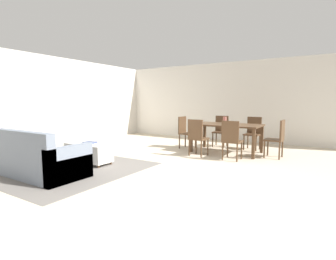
# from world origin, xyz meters

# --- Properties ---
(ground_plane) EXTENTS (10.80, 10.80, 0.00)m
(ground_plane) POSITION_xyz_m (0.00, 0.00, 0.00)
(ground_plane) COLOR beige
(wall_back) EXTENTS (9.00, 0.12, 2.70)m
(wall_back) POSITION_xyz_m (0.00, 5.00, 1.35)
(wall_back) COLOR silver
(wall_back) RESTS_ON ground_plane
(wall_left) EXTENTS (0.12, 11.00, 2.70)m
(wall_left) POSITION_xyz_m (-4.50, 0.50, 1.35)
(wall_left) COLOR silver
(wall_left) RESTS_ON ground_plane
(area_rug) EXTENTS (3.00, 2.80, 0.01)m
(area_rug) POSITION_xyz_m (-1.92, -0.55, 0.00)
(area_rug) COLOR slate
(area_rug) RESTS_ON ground_plane
(couch) EXTENTS (2.24, 0.88, 0.86)m
(couch) POSITION_xyz_m (-2.04, -1.15, 0.29)
(couch) COLOR slate
(couch) RESTS_ON ground_plane
(ottoman_table) EXTENTS (1.09, 0.45, 0.44)m
(ottoman_table) POSITION_xyz_m (-1.80, -0.01, 0.25)
(ottoman_table) COLOR silver
(ottoman_table) RESTS_ON ground_plane
(dining_table) EXTENTS (1.76, 1.00, 0.76)m
(dining_table) POSITION_xyz_m (0.35, 2.79, 0.68)
(dining_table) COLOR #513823
(dining_table) RESTS_ON ground_plane
(dining_chair_near_left) EXTENTS (0.43, 0.43, 0.92)m
(dining_chair_near_left) POSITION_xyz_m (-0.10, 1.93, 0.52)
(dining_chair_near_left) COLOR #513823
(dining_chair_near_left) RESTS_ON ground_plane
(dining_chair_near_right) EXTENTS (0.40, 0.40, 0.92)m
(dining_chair_near_right) POSITION_xyz_m (0.76, 1.94, 0.52)
(dining_chair_near_right) COLOR #513823
(dining_chair_near_right) RESTS_ON ground_plane
(dining_chair_far_left) EXTENTS (0.43, 0.43, 0.92)m
(dining_chair_far_left) POSITION_xyz_m (-0.14, 3.68, 0.52)
(dining_chair_far_left) COLOR #513823
(dining_chair_far_left) RESTS_ON ground_plane
(dining_chair_far_right) EXTENTS (0.42, 0.42, 0.92)m
(dining_chair_far_right) POSITION_xyz_m (0.83, 3.64, 0.52)
(dining_chair_far_right) COLOR #513823
(dining_chair_far_right) RESTS_ON ground_plane
(dining_chair_head_east) EXTENTS (0.42, 0.42, 0.92)m
(dining_chair_head_east) POSITION_xyz_m (1.62, 2.77, 0.52)
(dining_chair_head_east) COLOR #513823
(dining_chair_head_east) RESTS_ON ground_plane
(dining_chair_head_west) EXTENTS (0.41, 0.41, 0.92)m
(dining_chair_head_west) POSITION_xyz_m (-0.90, 2.79, 0.52)
(dining_chair_head_west) COLOR #513823
(dining_chair_head_west) RESTS_ON ground_plane
(vase_centerpiece) EXTENTS (0.09, 0.09, 0.19)m
(vase_centerpiece) POSITION_xyz_m (0.28, 2.82, 0.86)
(vase_centerpiece) COLOR #B26659
(vase_centerpiece) RESTS_ON dining_table
(book_on_ottoman) EXTENTS (0.29, 0.24, 0.03)m
(book_on_ottoman) POSITION_xyz_m (-1.80, 0.05, 0.45)
(book_on_ottoman) COLOR #3F4C72
(book_on_ottoman) RESTS_ON ottoman_table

